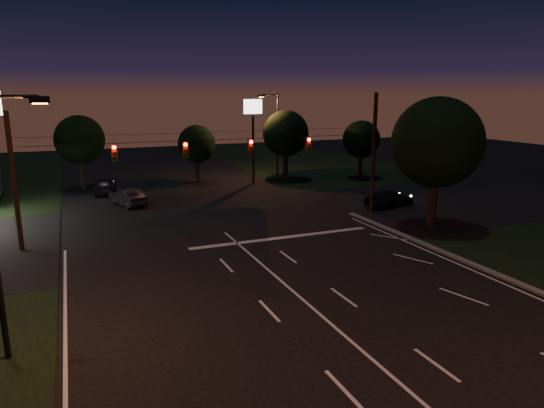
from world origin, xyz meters
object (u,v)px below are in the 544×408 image
car_oncoming_b (128,197)px  car_cross (389,198)px  tree_right_near (435,143)px  car_oncoming_a (105,185)px  utility_pole_right (371,213)px

car_oncoming_b → car_cross: car_oncoming_b is taller
tree_right_near → car_oncoming_a: size_ratio=1.95×
utility_pole_right → car_cross: size_ratio=1.92×
tree_right_near → car_oncoming_b: 24.01m
car_oncoming_b → utility_pole_right: bearing=131.0°
tree_right_near → car_cross: (0.99, 6.03, -5.00)m
tree_right_near → car_oncoming_b: (-18.45, 14.53, -4.98)m
utility_pole_right → car_oncoming_b: size_ratio=2.13×
tree_right_near → car_oncoming_b: tree_right_near is taller
utility_pole_right → car_cross: 2.87m
tree_right_near → car_oncoming_a: tree_right_near is taller
car_cross → car_oncoming_a: bearing=40.9°
tree_right_near → car_cross: 7.90m
utility_pole_right → car_oncoming_a: (-18.25, 15.52, 0.76)m
car_oncoming_a → car_cross: bearing=152.9°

